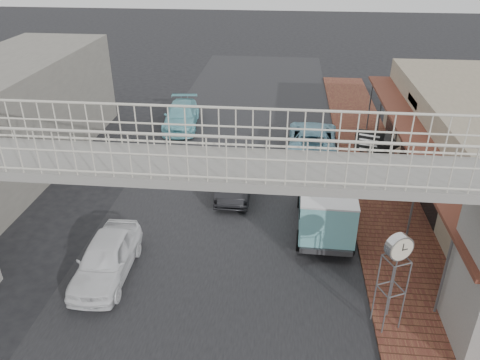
% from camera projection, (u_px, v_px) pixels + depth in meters
% --- Properties ---
extents(ground, '(120.00, 120.00, 0.00)m').
position_uv_depth(ground, '(222.00, 243.00, 17.44)').
color(ground, black).
rests_on(ground, ground).
extents(road_strip, '(10.00, 60.00, 0.01)m').
position_uv_depth(road_strip, '(222.00, 243.00, 17.44)').
color(road_strip, black).
rests_on(road_strip, ground).
extents(sidewalk, '(3.00, 40.00, 0.10)m').
position_uv_depth(sidewalk, '(386.00, 209.00, 19.47)').
color(sidewalk, brown).
rests_on(sidewalk, ground).
extents(footbridge, '(16.40, 2.40, 6.34)m').
position_uv_depth(footbridge, '(200.00, 232.00, 12.44)').
color(footbridge, gray).
rests_on(footbridge, ground).
extents(building_far_left, '(5.00, 14.00, 5.00)m').
position_uv_depth(building_far_left, '(12.00, 114.00, 22.54)').
color(building_far_left, gray).
rests_on(building_far_left, ground).
extents(white_hatchback, '(1.69, 4.01, 1.36)m').
position_uv_depth(white_hatchback, '(106.00, 258.00, 15.51)').
color(white_hatchback, white).
rests_on(white_hatchback, ground).
extents(dark_sedan, '(1.41, 3.99, 1.31)m').
position_uv_depth(dark_sedan, '(236.00, 179.00, 20.57)').
color(dark_sedan, black).
rests_on(dark_sedan, ground).
extents(angkot_curb, '(2.76, 5.51, 1.50)m').
position_uv_depth(angkot_curb, '(312.00, 139.00, 24.30)').
color(angkot_curb, '#6EA9C0').
rests_on(angkot_curb, ground).
extents(angkot_far, '(2.37, 4.82, 1.35)m').
position_uv_depth(angkot_far, '(181.00, 116.00, 27.65)').
color(angkot_far, '#7BC9D5').
rests_on(angkot_far, ground).
extents(angkot_van, '(2.14, 4.48, 2.17)m').
position_uv_depth(angkot_van, '(326.00, 199.00, 17.58)').
color(angkot_van, black).
rests_on(angkot_van, ground).
extents(motorcycle_near, '(1.72, 1.08, 0.85)m').
position_uv_depth(motorcycle_near, '(354.00, 176.00, 21.07)').
color(motorcycle_near, black).
rests_on(motorcycle_near, sidewalk).
extents(motorcycle_far, '(1.73, 1.19, 1.02)m').
position_uv_depth(motorcycle_far, '(366.00, 162.00, 22.24)').
color(motorcycle_far, black).
rests_on(motorcycle_far, sidewalk).
extents(street_clock, '(0.80, 0.79, 3.12)m').
position_uv_depth(street_clock, '(398.00, 251.00, 12.49)').
color(street_clock, '#59595B').
rests_on(street_clock, sidewalk).
extents(arrow_sign, '(1.90, 1.27, 3.15)m').
position_uv_depth(arrow_sign, '(389.00, 145.00, 18.87)').
color(arrow_sign, '#59595B').
rests_on(arrow_sign, sidewalk).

